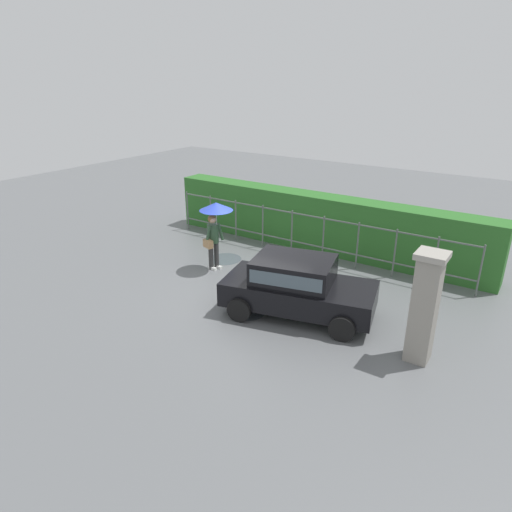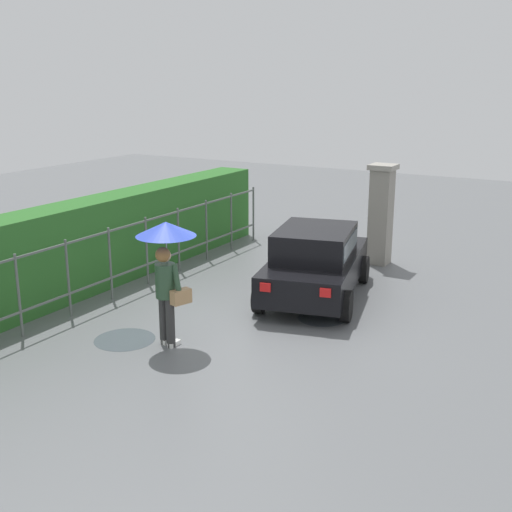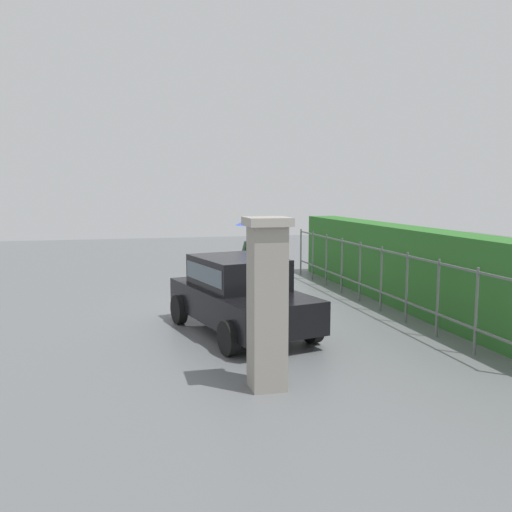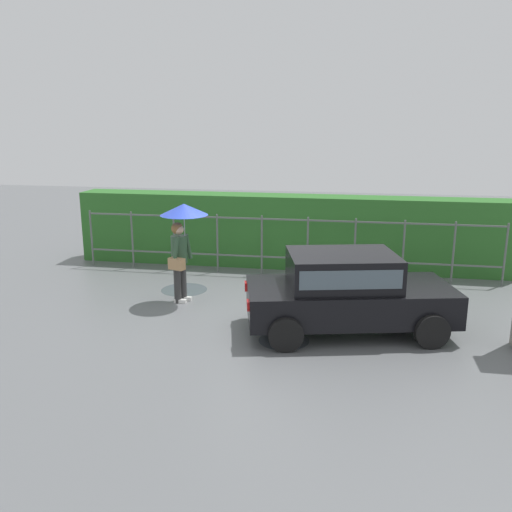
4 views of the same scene
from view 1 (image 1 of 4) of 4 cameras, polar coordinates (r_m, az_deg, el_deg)
The scene contains 8 objects.
ground_plane at distance 12.59m, azimuth -0.42°, elevation -4.51°, with size 40.00×40.00×0.00m, color slate.
car at distance 11.18m, azimuth 5.17°, elevation -3.61°, with size 3.98×2.53×1.48m.
pedestrian at distance 13.56m, azimuth -5.23°, elevation 4.63°, with size 1.00×1.00×2.12m.
gate_pillar at distance 9.80m, azimuth 20.50°, elevation -6.01°, with size 0.60×0.60×2.42m.
fence_section at distance 14.78m, azimuth 6.49°, elevation 2.88°, with size 10.43×0.05×1.50m.
hedge_row at distance 15.51m, azimuth 8.06°, elevation 4.20°, with size 11.38×0.90×1.90m, color #2D6B28.
puddle_near at distance 11.55m, azimuth -1.13°, elevation -7.11°, with size 0.90×0.90×0.00m, color #4C545B.
puddle_far at distance 14.82m, azimuth -3.91°, elevation -0.37°, with size 1.06×1.06×0.00m, color #4C545B.
Camera 1 is at (6.38, -9.31, 5.59)m, focal length 31.68 mm.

